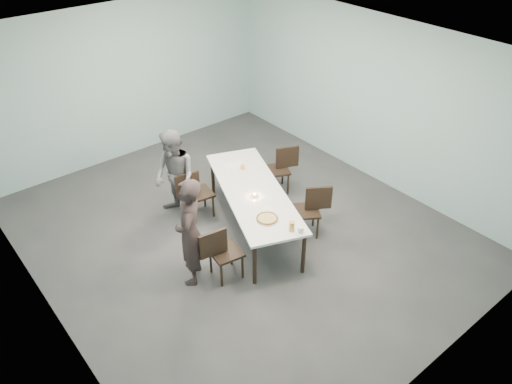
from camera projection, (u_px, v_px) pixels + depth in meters
ground at (239, 231)px, 8.16m from camera, size 7.00×7.00×0.00m
room_shell at (237, 119)px, 7.03m from camera, size 6.02×7.02×3.01m
table at (253, 193)px, 7.85m from camera, size 1.78×2.75×0.75m
chair_near_left at (221, 250)px, 7.00m from camera, size 0.64×0.48×0.87m
chair_far_left at (194, 191)px, 8.24m from camera, size 0.64×0.48×0.87m
chair_near_right at (311, 207)px, 7.87m from camera, size 0.63×0.58×0.87m
chair_far_right at (281, 166)px, 8.91m from camera, size 0.65×0.56×0.87m
diner_near at (190, 233)px, 6.81m from camera, size 0.69×0.72×1.66m
diner_far at (175, 177)px, 8.06m from camera, size 0.63×0.79×1.59m
pizza at (267, 218)px, 7.18m from camera, size 0.34×0.34×0.04m
side_plate at (267, 209)px, 7.38m from camera, size 0.18×0.18×0.01m
beer_glass at (292, 226)px, 6.93m from camera, size 0.08×0.08×0.15m
water_tumbler at (301, 230)px, 6.92m from camera, size 0.08×0.08×0.09m
tealight at (255, 195)px, 7.66m from camera, size 0.06×0.06×0.05m
amber_tumbler at (243, 167)px, 8.33m from camera, size 0.07×0.07×0.08m
menu at (234, 166)px, 8.43m from camera, size 0.36×0.31×0.01m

